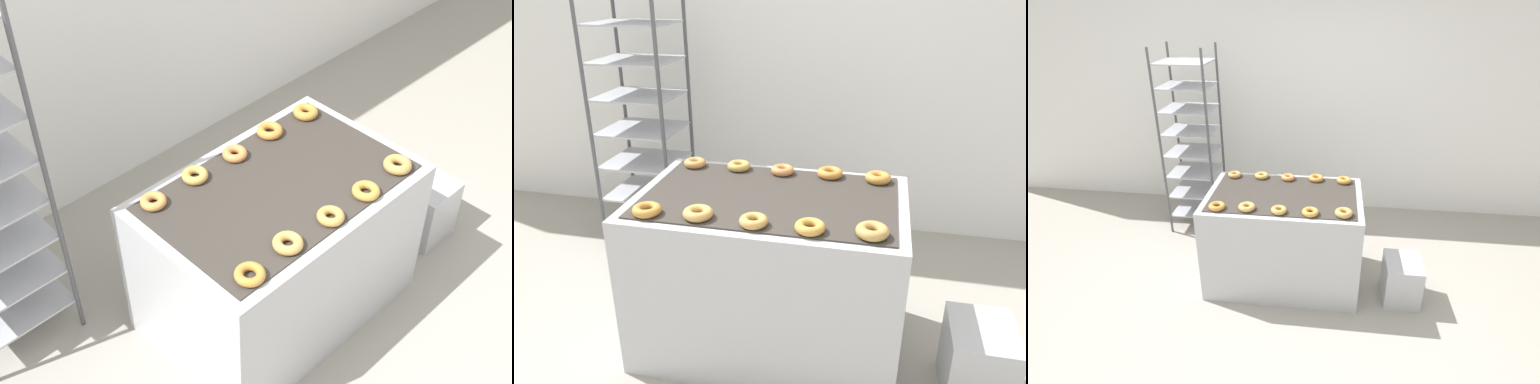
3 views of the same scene
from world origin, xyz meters
TOP-DOWN VIEW (x-y plane):
  - ground_plane at (0.00, 0.00)m, footprint 14.00×14.00m
  - fryer_machine at (0.00, 0.66)m, footprint 1.27×0.82m
  - glaze_bin at (1.00, 0.50)m, footprint 0.29×0.35m
  - donut_near_leftmost at (-0.48, 0.36)m, footprint 0.13×0.13m
  - donut_near_left at (-0.25, 0.37)m, footprint 0.13×0.13m
  - donut_near_center at (-0.00, 0.36)m, footprint 0.12×0.12m
  - donut_near_right at (0.24, 0.35)m, footprint 0.13×0.13m
  - donut_near_rightmost at (0.48, 0.37)m, footprint 0.13×0.13m
  - donut_far_leftmost at (-0.48, 0.96)m, footprint 0.12×0.12m
  - donut_far_left at (-0.24, 0.97)m, footprint 0.12×0.12m
  - donut_far_center at (0.00, 0.96)m, footprint 0.12×0.12m
  - donut_far_right at (0.25, 0.97)m, footprint 0.13×0.13m
  - donut_far_rightmost at (0.49, 0.95)m, footprint 0.13×0.13m

SIDE VIEW (x-z plane):
  - ground_plane at x=0.00m, z-range 0.00..0.00m
  - glaze_bin at x=1.00m, z-range 0.00..0.37m
  - fryer_machine at x=0.00m, z-range 0.00..0.83m
  - donut_near_leftmost at x=-0.48m, z-range 0.83..0.87m
  - donut_near_right at x=0.24m, z-range 0.83..0.87m
  - donut_near_center at x=0.00m, z-range 0.83..0.87m
  - donut_far_leftmost at x=-0.48m, z-range 0.83..0.87m
  - donut_far_left at x=-0.24m, z-range 0.83..0.87m
  - donut_far_center at x=0.00m, z-range 0.83..0.87m
  - donut_far_right at x=0.25m, z-range 0.83..0.87m
  - donut_near_left at x=-0.25m, z-range 0.83..0.87m
  - donut_far_rightmost at x=0.49m, z-range 0.83..0.87m
  - donut_near_rightmost at x=0.48m, z-range 0.83..0.87m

